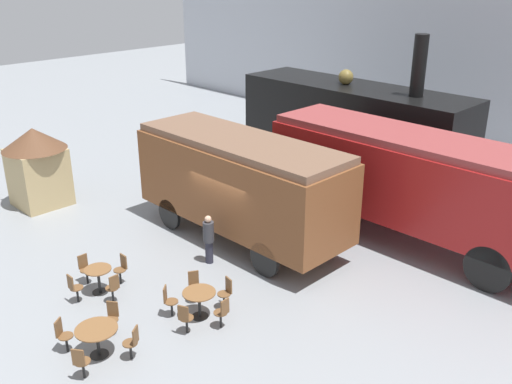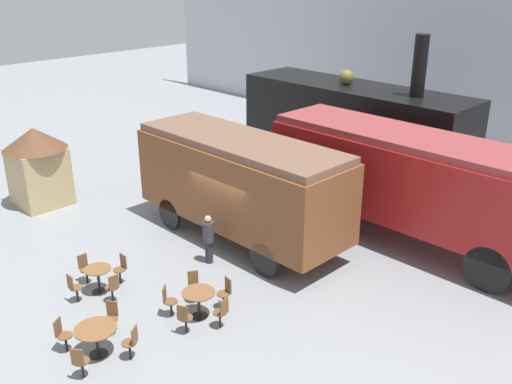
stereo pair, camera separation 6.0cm
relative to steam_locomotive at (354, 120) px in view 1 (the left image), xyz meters
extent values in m
plane|color=gray|center=(1.66, -8.50, -2.30)|extent=(80.00, 80.00, 0.00)
cube|color=#B2B7C1|center=(1.66, 7.08, 2.20)|extent=(44.00, 0.15, 9.00)
cube|color=black|center=(-0.02, 0.00, -0.01)|extent=(10.33, 2.85, 2.99)
cylinder|color=black|center=(2.82, 0.00, 2.66)|extent=(0.54, 0.54, 2.34)
sphere|color=brown|center=(-0.54, 0.00, 1.78)|extent=(0.64, 0.64, 0.64)
cylinder|color=black|center=(3.08, -1.37, -1.69)|extent=(1.22, 0.12, 1.22)
cylinder|color=black|center=(3.08, 1.37, -1.69)|extent=(1.22, 0.12, 1.22)
cylinder|color=black|center=(-3.12, -1.37, -1.69)|extent=(1.22, 0.12, 1.22)
cylinder|color=black|center=(-3.12, 1.37, -1.69)|extent=(1.22, 0.12, 1.22)
cube|color=maroon|center=(5.50, -4.16, -0.17)|extent=(10.27, 2.61, 2.47)
cube|color=brown|center=(5.50, -4.16, 1.18)|extent=(10.07, 2.40, 0.24)
cylinder|color=black|center=(8.59, -5.40, -1.61)|extent=(1.38, 0.12, 1.38)
cylinder|color=black|center=(2.42, -5.40, -1.61)|extent=(1.38, 0.12, 1.38)
cylinder|color=black|center=(2.42, -2.91, -1.61)|extent=(1.38, 0.12, 1.38)
cube|color=brown|center=(1.33, -7.96, -0.34)|extent=(7.62, 2.60, 2.54)
cube|color=brown|center=(1.33, -7.96, 1.05)|extent=(7.47, 2.39, 0.24)
cylinder|color=black|center=(3.62, -9.20, -1.77)|extent=(1.08, 0.12, 1.08)
cylinder|color=black|center=(3.62, -6.72, -1.77)|extent=(1.08, 0.12, 1.08)
cylinder|color=black|center=(-0.95, -9.20, -1.77)|extent=(1.08, 0.12, 1.08)
cylinder|color=black|center=(-0.95, -6.72, -1.77)|extent=(1.08, 0.12, 1.08)
cylinder|color=black|center=(3.40, -14.58, -2.29)|extent=(0.44, 0.44, 0.02)
cylinder|color=black|center=(3.40, -14.58, -1.94)|extent=(0.08, 0.08, 0.69)
cylinder|color=brown|center=(3.40, -14.58, -1.58)|extent=(1.00, 1.00, 0.03)
cylinder|color=black|center=(0.98, -13.11, -2.29)|extent=(0.44, 0.44, 0.02)
cylinder|color=black|center=(0.98, -13.11, -1.93)|extent=(0.08, 0.08, 0.70)
cylinder|color=brown|center=(0.98, -13.11, -1.57)|extent=(0.75, 0.75, 0.03)
cylinder|color=black|center=(3.89, -11.89, -2.29)|extent=(0.44, 0.44, 0.02)
cylinder|color=black|center=(3.89, -11.89, -1.94)|extent=(0.08, 0.08, 0.70)
cylinder|color=brown|center=(3.89, -11.89, -1.57)|extent=(0.87, 0.87, 0.03)
cylinder|color=black|center=(4.05, -14.12, -2.09)|extent=(0.06, 0.06, 0.42)
cylinder|color=brown|center=(4.05, -14.12, -1.87)|extent=(0.36, 0.36, 0.03)
cube|color=brown|center=(4.18, -14.03, -1.64)|extent=(0.20, 0.26, 0.42)
cylinder|color=black|center=(2.94, -13.93, -2.09)|extent=(0.06, 0.06, 0.42)
cylinder|color=brown|center=(2.94, -13.93, -1.87)|extent=(0.36, 0.36, 0.03)
cube|color=brown|center=(2.85, -13.81, -1.64)|extent=(0.26, 0.20, 0.42)
cylinder|color=black|center=(2.76, -15.04, -2.09)|extent=(0.06, 0.06, 0.42)
cylinder|color=brown|center=(2.76, -15.04, -1.87)|extent=(0.36, 0.36, 0.03)
cube|color=brown|center=(2.63, -15.13, -1.64)|extent=(0.20, 0.26, 0.42)
cylinder|color=black|center=(3.87, -15.23, -2.09)|extent=(0.06, 0.06, 0.42)
cylinder|color=brown|center=(3.87, -15.23, -1.87)|extent=(0.36, 0.36, 0.03)
cube|color=brown|center=(3.96, -15.36, -1.64)|extent=(0.26, 0.20, 0.42)
cylinder|color=black|center=(0.98, -12.44, -2.09)|extent=(0.06, 0.06, 0.42)
cylinder|color=brown|center=(0.98, -12.44, -1.87)|extent=(0.36, 0.36, 0.03)
cube|color=brown|center=(0.98, -12.28, -1.64)|extent=(0.29, 0.04, 0.42)
cylinder|color=black|center=(0.31, -13.11, -2.09)|extent=(0.06, 0.06, 0.42)
cylinder|color=brown|center=(0.31, -13.11, -1.87)|extent=(0.36, 0.36, 0.03)
cube|color=brown|center=(0.15, -13.11, -1.64)|extent=(0.04, 0.29, 0.42)
cylinder|color=black|center=(0.98, -13.79, -2.09)|extent=(0.06, 0.06, 0.42)
cylinder|color=brown|center=(0.98, -13.79, -1.87)|extent=(0.36, 0.36, 0.03)
cube|color=brown|center=(0.98, -13.94, -1.64)|extent=(0.29, 0.04, 0.42)
cylinder|color=black|center=(1.66, -13.11, -2.09)|extent=(0.06, 0.06, 0.42)
cylinder|color=brown|center=(1.66, -13.11, -1.87)|extent=(0.36, 0.36, 0.03)
cube|color=brown|center=(1.81, -13.11, -1.64)|extent=(0.04, 0.29, 0.42)
cylinder|color=black|center=(3.25, -11.53, -2.09)|extent=(0.06, 0.06, 0.42)
cylinder|color=brown|center=(3.25, -11.53, -1.87)|extent=(0.36, 0.36, 0.03)
cube|color=brown|center=(3.12, -11.45, -1.64)|extent=(0.18, 0.27, 0.42)
cylinder|color=black|center=(3.34, -12.39, -2.09)|extent=(0.06, 0.06, 0.42)
cylinder|color=brown|center=(3.34, -12.39, -1.87)|extent=(0.36, 0.36, 0.03)
cube|color=brown|center=(3.23, -12.49, -1.64)|extent=(0.22, 0.24, 0.42)
cylinder|color=black|center=(4.19, -12.56, -2.09)|extent=(0.06, 0.06, 0.42)
cylinder|color=brown|center=(4.19, -12.56, -1.87)|extent=(0.36, 0.36, 0.03)
cube|color=brown|center=(4.25, -12.70, -1.64)|extent=(0.28, 0.15, 0.42)
cylinder|color=black|center=(4.62, -11.81, -2.09)|extent=(0.06, 0.06, 0.42)
cylinder|color=brown|center=(4.62, -11.81, -1.87)|extent=(0.36, 0.36, 0.03)
cube|color=brown|center=(4.77, -11.79, -1.64)|extent=(0.07, 0.29, 0.42)
cylinder|color=black|center=(4.04, -11.17, -2.09)|extent=(0.06, 0.06, 0.42)
cylinder|color=brown|center=(4.04, -11.17, -1.87)|extent=(0.36, 0.36, 0.03)
cube|color=brown|center=(4.07, -11.02, -1.64)|extent=(0.29, 0.10, 0.42)
cylinder|color=#262633|center=(1.85, -9.81, -1.94)|extent=(0.24, 0.24, 0.72)
cylinder|color=#333338|center=(1.85, -9.81, -1.26)|extent=(0.34, 0.34, 0.64)
sphere|color=tan|center=(1.85, -9.81, -0.83)|extent=(0.21, 0.21, 0.21)
cube|color=tan|center=(-6.13, -11.34, -1.20)|extent=(1.80, 1.80, 2.20)
cone|color=brown|center=(-6.13, -11.34, 0.30)|extent=(2.34, 2.34, 0.80)
camera|label=1|loc=(13.82, -19.77, 6.35)|focal=40.00mm
camera|label=2|loc=(13.87, -19.73, 6.35)|focal=40.00mm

